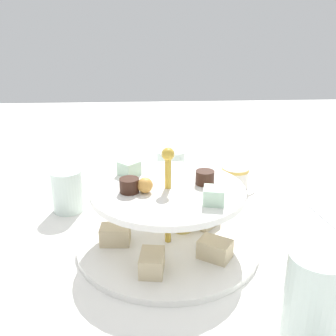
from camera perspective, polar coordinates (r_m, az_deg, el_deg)
ground_plane at (r=0.67m, az=0.00°, el=-11.27°), size 2.40×2.40×0.00m
tiered_serving_stand at (r=0.65m, az=-0.00°, el=-7.82°), size 0.30×0.30×0.17m
water_glass_tall_right at (r=0.50m, az=20.36°, el=-17.52°), size 0.07×0.07×0.12m
water_glass_short_left at (r=0.89m, az=0.40°, el=0.06°), size 0.06×0.06×0.08m
teacup_with_saucer at (r=0.88m, az=9.70°, el=-1.58°), size 0.09×0.09×0.05m
butter_knife_right at (r=0.78m, az=23.19°, el=-7.77°), size 0.17×0.04×0.00m
water_glass_mid_back at (r=0.79m, az=-14.38°, el=-3.23°), size 0.06×0.06×0.08m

